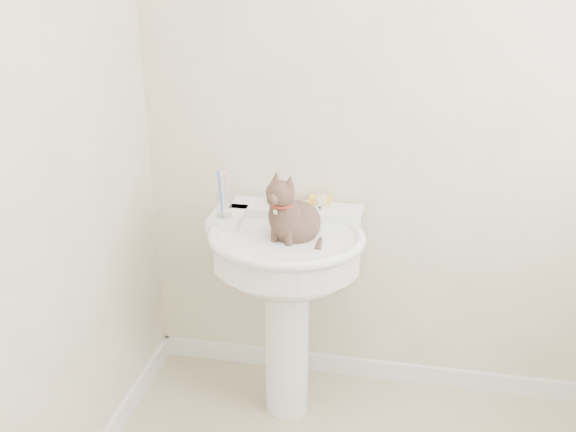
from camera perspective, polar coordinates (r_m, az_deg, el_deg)
The scene contains 7 objects.
wall_back at distance 2.55m, azimuth 11.04°, elevation 9.10°, with size 2.20×0.00×2.50m, color beige, non-canonical shape.
baseboard_back at distance 3.06m, azimuth 9.32°, elevation -13.46°, with size 2.20×0.02×0.09m, color white.
pedestal_sink at distance 2.52m, azimuth -0.16°, elevation -4.65°, with size 0.62×0.61×0.86m.
faucet at distance 2.56m, azimuth 0.56°, elevation 1.41°, with size 0.28×0.12×0.14m.
soap_bar at distance 2.64m, azimuth 2.86°, elevation 1.41°, with size 0.09×0.06×0.03m, color yellow.
toothbrush_cup at distance 2.50m, azimuth -5.73°, elevation 0.94°, with size 0.07×0.07×0.19m.
cat at distance 2.41m, azimuth 0.46°, elevation -0.24°, with size 0.21×0.26×0.38m.
Camera 1 is at (-0.01, -1.39, 1.84)m, focal length 40.00 mm.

